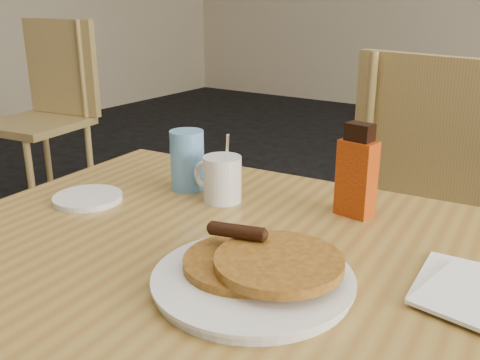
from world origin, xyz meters
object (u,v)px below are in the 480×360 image
at_px(pancake_plate, 256,273).
at_px(blue_tumbler, 187,160).
at_px(coffee_mug, 221,178).
at_px(chair_wall_extra, 48,99).
at_px(main_table, 267,277).
at_px(chair_main_far, 405,204).
at_px(syrup_bottle, 357,174).

xyz_separation_m(pancake_plate, blue_tumbler, (-0.35, 0.27, 0.05)).
distance_m(pancake_plate, coffee_mug, 0.36).
relative_size(chair_wall_extra, blue_tumbler, 7.93).
xyz_separation_m(main_table, pancake_plate, (0.04, -0.09, 0.06)).
height_order(pancake_plate, coffee_mug, coffee_mug).
relative_size(chair_main_far, blue_tumbler, 7.63).
relative_size(coffee_mug, blue_tumbler, 1.14).
xyz_separation_m(chair_main_far, blue_tumbler, (-0.33, -0.55, 0.21)).
xyz_separation_m(main_table, coffee_mug, (-0.21, 0.16, 0.09)).
height_order(chair_main_far, coffee_mug, chair_main_far).
distance_m(chair_wall_extra, pancake_plate, 2.46).
distance_m(main_table, blue_tumbler, 0.38).
height_order(main_table, pancake_plate, pancake_plate).
xyz_separation_m(chair_main_far, coffee_mug, (-0.22, -0.57, 0.20)).
relative_size(chair_wall_extra, syrup_bottle, 5.71).
xyz_separation_m(chair_main_far, syrup_bottle, (0.04, -0.49, 0.23)).
bearing_deg(chair_wall_extra, pancake_plate, -38.11).
distance_m(main_table, pancake_plate, 0.12).
relative_size(pancake_plate, syrup_bottle, 1.64).
distance_m(coffee_mug, blue_tumbler, 0.11).
distance_m(chair_main_far, pancake_plate, 0.84).
bearing_deg(pancake_plate, chair_main_far, 91.85).
xyz_separation_m(main_table, syrup_bottle, (0.05, 0.25, 0.13)).
distance_m(pancake_plate, syrup_bottle, 0.35).
xyz_separation_m(coffee_mug, syrup_bottle, (0.26, 0.08, 0.04)).
bearing_deg(pancake_plate, main_table, 111.23).
bearing_deg(syrup_bottle, main_table, -93.15).
bearing_deg(pancake_plate, syrup_bottle, 87.67).
relative_size(chair_main_far, coffee_mug, 6.69).
height_order(pancake_plate, syrup_bottle, syrup_bottle).
bearing_deg(main_table, syrup_bottle, 78.57).
bearing_deg(syrup_bottle, chair_wall_extra, 165.87).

